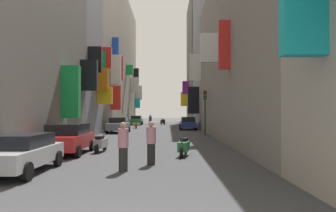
{
  "coord_description": "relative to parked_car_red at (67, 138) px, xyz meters",
  "views": [
    {
      "loc": [
        1.33,
        -4.5,
        2.13
      ],
      "look_at": [
        1.36,
        27.62,
        2.65
      ],
      "focal_mm": 35.17,
      "sensor_mm": 36.0,
      "label": 1
    }
  ],
  "objects": [
    {
      "name": "building_left_mid_b",
      "position": [
        -4.27,
        19.73,
        7.37
      ],
      "size": [
        7.14,
        8.62,
        16.35
      ],
      "color": "#9E9384",
      "rests_on": "ground"
    },
    {
      "name": "building_right_mid_a",
      "position": [
        11.69,
        7.59,
        5.73
      ],
      "size": [
        7.31,
        26.79,
        13.03
      ],
      "color": "gray",
      "rests_on": "ground"
    },
    {
      "name": "scooter_orange",
      "position": [
        0.99,
        25.23,
        -0.33
      ],
      "size": [
        0.5,
        1.94,
        1.13
      ],
      "color": "orange",
      "rests_on": "ground"
    },
    {
      "name": "pedestrian_near_left",
      "position": [
        4.36,
        -3.33,
        0.08
      ],
      "size": [
        0.44,
        0.44,
        1.73
      ],
      "color": "#252525",
      "rests_on": "ground"
    },
    {
      "name": "pedestrian_crossing",
      "position": [
        3.44,
        -4.79,
        0.09
      ],
      "size": [
        0.43,
        0.43,
        1.75
      ],
      "color": "#2B2B2B",
      "rests_on": "ground"
    },
    {
      "name": "pedestrian_near_right",
      "position": [
        2.84,
        24.25,
        0.07
      ],
      "size": [
        0.52,
        0.52,
        1.72
      ],
      "color": "black",
      "rests_on": "ground"
    },
    {
      "name": "building_left_mid_a",
      "position": [
        -4.28,
        12.18,
        9.85
      ],
      "size": [
        7.3,
        6.47,
        21.35
      ],
      "color": "gray",
      "rests_on": "ground"
    },
    {
      "name": "parked_car_silver",
      "position": [
        -0.13,
        -5.06,
        -0.07
      ],
      "size": [
        2.0,
        4.2,
        1.34
      ],
      "color": "#B7B7BC",
      "rests_on": "ground"
    },
    {
      "name": "parked_car_red",
      "position": [
        0.0,
        0.0,
        0.0
      ],
      "size": [
        2.02,
        4.11,
        1.51
      ],
      "color": "#B21E1E",
      "rests_on": "ground"
    },
    {
      "name": "ground_plane",
      "position": [
        3.7,
        18.05,
        -0.79
      ],
      "size": [
        140.0,
        140.0,
        0.0
      ],
      "primitive_type": "plane",
      "color": "#424244"
    },
    {
      "name": "parked_car_green",
      "position": [
        0.03,
        35.36,
        -0.02
      ],
      "size": [
        1.96,
        4.1,
        1.45
      ],
      "color": "#236638",
      "rests_on": "ground"
    },
    {
      "name": "parked_car_grey",
      "position": [
        0.1,
        16.31,
        0.01
      ],
      "size": [
        2.01,
        4.08,
        1.52
      ],
      "color": "slate",
      "rests_on": "ground"
    },
    {
      "name": "building_right_mid_b",
      "position": [
        11.69,
        26.27,
        9.85
      ],
      "size": [
        7.31,
        10.58,
        21.31
      ],
      "color": "gray",
      "rests_on": "ground"
    },
    {
      "name": "parked_car_blue",
      "position": [
        7.35,
        22.0,
        -0.02
      ],
      "size": [
        1.94,
        4.2,
        1.47
      ],
      "color": "navy",
      "rests_on": "ground"
    },
    {
      "name": "building_right_far",
      "position": [
        11.69,
        40.34,
        9.87
      ],
      "size": [
        7.21,
        15.43,
        21.34
      ],
      "color": "slate",
      "rests_on": "ground"
    },
    {
      "name": "building_left_mid_c",
      "position": [
        -4.29,
        36.05,
        9.13
      ],
      "size": [
        7.38,
        24.02,
        19.85
      ],
      "color": "#9E9384",
      "rests_on": "ground"
    },
    {
      "name": "scooter_green",
      "position": [
        5.78,
        -0.77,
        -0.33
      ],
      "size": [
        0.65,
        1.97,
        1.13
      ],
      "color": "#287F3D",
      "rests_on": "ground"
    },
    {
      "name": "scooter_silver",
      "position": [
        1.51,
        0.77,
        -0.33
      ],
      "size": [
        0.54,
        1.93,
        1.13
      ],
      "color": "#ADADB2",
      "rests_on": "ground"
    },
    {
      "name": "scooter_black",
      "position": [
        4.18,
        36.86,
        -0.33
      ],
      "size": [
        0.81,
        1.7,
        1.13
      ],
      "color": "black",
      "rests_on": "ground"
    },
    {
      "name": "traffic_light_near_corner",
      "position": [
        8.31,
        12.52,
        1.92
      ],
      "size": [
        0.26,
        0.34,
        3.96
      ],
      "color": "#2D2D2D",
      "rests_on": "ground"
    }
  ]
}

